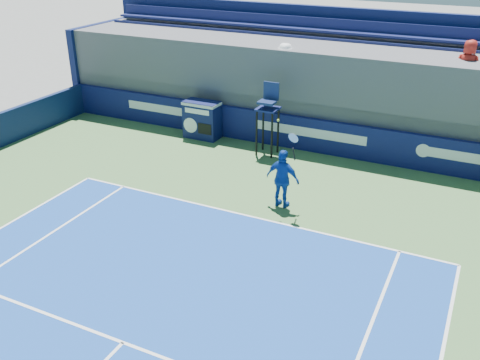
% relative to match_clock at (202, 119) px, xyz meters
% --- Properties ---
extents(back_hoarding, '(20.40, 0.21, 1.20)m').
position_rel_match_clock_xyz_m(back_hoarding, '(4.03, 0.48, -0.14)').
color(back_hoarding, '#0C1248').
rests_on(back_hoarding, ground).
extents(match_clock, '(1.33, 0.74, 1.40)m').
position_rel_match_clock_xyz_m(match_clock, '(0.00, 0.00, 0.00)').
color(match_clock, '#0D1445').
rests_on(match_clock, ground).
extents(umpire_chair, '(0.70, 0.70, 2.48)m').
position_rel_match_clock_xyz_m(umpire_chair, '(2.79, -0.39, 0.79)').
color(umpire_chair, black).
rests_on(umpire_chair, ground).
extents(tennis_player, '(1.03, 0.53, 2.57)m').
position_rel_match_clock_xyz_m(tennis_player, '(4.70, -3.79, 0.12)').
color(tennis_player, '#1442A4').
rests_on(tennis_player, apron).
extents(stadium_seating, '(21.00, 4.05, 4.40)m').
position_rel_match_clock_xyz_m(stadium_seating, '(4.02, 2.53, 1.09)').
color(stadium_seating, '#4F4E53').
rests_on(stadium_seating, ground).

